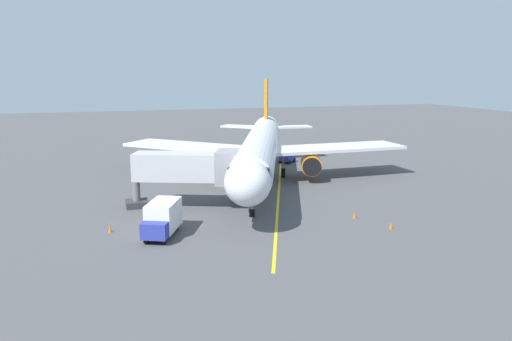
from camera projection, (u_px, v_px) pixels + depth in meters
name	position (u px, v px, depth m)	size (l,w,h in m)	color
ground_plane	(240.00, 178.00, 57.77)	(220.00, 220.00, 0.00)	#4C4C4F
apron_lead_in_line	(279.00, 195.00, 49.91)	(0.24, 40.00, 0.01)	yellow
airplane	(261.00, 147.00, 54.99)	(32.41, 38.72, 11.50)	silver
jet_bridge	(196.00, 168.00, 44.33)	(11.27, 6.49, 5.40)	#B7B7BC
ground_crew_marshaller	(250.00, 203.00, 43.44)	(0.39, 0.47, 1.71)	#23232D
ground_crew_wing_walker	(233.00, 193.00, 46.88)	(0.46, 0.37, 1.71)	#23232D
tug_near_nose	(287.00, 158.00, 67.49)	(2.72, 2.65, 1.50)	#2D3899
box_truck_portside	(162.00, 218.00, 37.08)	(3.67, 4.99, 2.62)	#2D3899
safety_cone_nose_left	(391.00, 226.00, 38.93)	(0.32, 0.32, 0.55)	#F2590F
safety_cone_nose_right	(110.00, 229.00, 38.14)	(0.32, 0.32, 0.55)	#F2590F
safety_cone_wing_port	(355.00, 215.00, 41.80)	(0.32, 0.32, 0.55)	#F2590F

